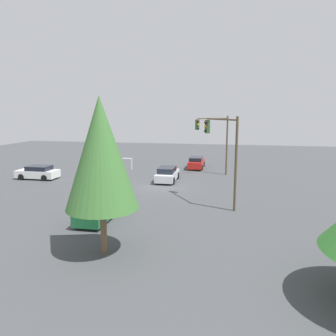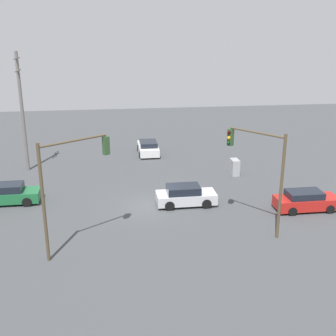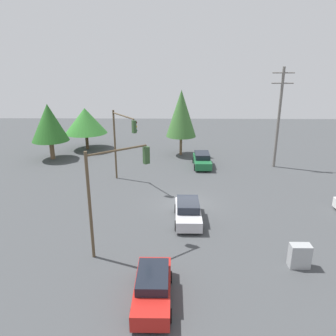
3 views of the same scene
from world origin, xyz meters
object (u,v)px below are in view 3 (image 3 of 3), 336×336
sedan_silver (188,212)px  electrical_cabinet (300,256)px  traffic_signal_cross (113,181)px  sedan_green (202,160)px  traffic_signal_main (122,136)px  sedan_red (153,288)px

sedan_silver → electrical_cabinet: bearing=137.9°
traffic_signal_cross → electrical_cabinet: 11.31m
electrical_cabinet → sedan_silver: bearing=-42.1°
sedan_green → traffic_signal_main: size_ratio=0.64×
traffic_signal_cross → electrical_cabinet: bearing=-46.4°
sedan_red → electrical_cabinet: sedan_red is taller
sedan_red → traffic_signal_cross: size_ratio=0.68×
sedan_green → traffic_signal_main: 10.08m
sedan_silver → sedan_red: (2.04, 8.19, -0.02)m
sedan_silver → traffic_signal_cross: (4.54, 3.70, 3.73)m
sedan_red → electrical_cabinet: size_ratio=3.17×
electrical_cabinet → sedan_red: bearing=19.0°
sedan_silver → sedan_red: bearing=76.0°
sedan_green → sedan_red: size_ratio=0.96×
sedan_silver → sedan_green: sedan_green is taller
traffic_signal_cross → sedan_green: bearing=30.9°
sedan_silver → sedan_red: 8.44m
traffic_signal_cross → sedan_silver: bearing=2.0°
traffic_signal_main → electrical_cabinet: 17.81m
sedan_green → sedan_red: bearing=78.8°
sedan_green → traffic_signal_main: bearing=33.7°
electrical_cabinet → traffic_signal_cross: bearing=-9.3°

